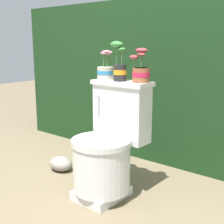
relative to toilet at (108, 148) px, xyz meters
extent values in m
plane|color=#75664C|center=(0.01, -0.07, -0.33)|extent=(12.00, 12.00, 0.00)
cube|color=#193819|center=(0.01, 1.13, 0.37)|extent=(3.41, 0.87, 1.39)
cube|color=silver|center=(0.00, -0.07, -0.29)|extent=(0.27, 0.33, 0.06)
cylinder|color=silver|center=(0.00, -0.07, -0.11)|extent=(0.38, 0.38, 0.31)
cylinder|color=silver|center=(0.00, -0.07, 0.06)|extent=(0.39, 0.39, 0.04)
cube|color=silver|center=(0.00, 0.14, 0.22)|extent=(0.39, 0.16, 0.39)
cube|color=silver|center=(0.00, 0.14, 0.43)|extent=(0.42, 0.18, 0.03)
cylinder|color=silver|center=(-0.14, 0.04, 0.33)|extent=(0.02, 0.05, 0.02)
cylinder|color=beige|center=(-0.15, 0.15, 0.48)|extent=(0.12, 0.12, 0.09)
cylinder|color=#2D84BC|center=(-0.15, 0.15, 0.49)|extent=(0.12, 0.12, 0.03)
cylinder|color=#332319|center=(-0.15, 0.15, 0.52)|extent=(0.11, 0.11, 0.01)
cylinder|color=#4C753D|center=(-0.14, 0.17, 0.57)|extent=(0.01, 0.01, 0.09)
ellipsoid|color=#B26B75|center=(-0.14, 0.17, 0.63)|extent=(0.07, 0.05, 0.03)
cylinder|color=#4C753D|center=(-0.15, 0.16, 0.58)|extent=(0.01, 0.01, 0.10)
ellipsoid|color=#B26B75|center=(-0.15, 0.16, 0.63)|extent=(0.07, 0.05, 0.02)
cylinder|color=#4C753D|center=(-0.16, 0.14, 0.57)|extent=(0.01, 0.01, 0.09)
ellipsoid|color=#B26B75|center=(-0.16, 0.14, 0.62)|extent=(0.05, 0.04, 0.02)
cylinder|color=#262628|center=(0.00, 0.13, 0.50)|extent=(0.09, 0.09, 0.11)
cylinder|color=orange|center=(0.00, 0.13, 0.50)|extent=(0.09, 0.09, 0.03)
cylinder|color=#332319|center=(0.00, 0.13, 0.54)|extent=(0.08, 0.08, 0.01)
cylinder|color=#4C753D|center=(0.01, 0.12, 0.60)|extent=(0.01, 0.01, 0.10)
ellipsoid|color=#387F38|center=(0.01, 0.12, 0.65)|extent=(0.06, 0.04, 0.02)
cylinder|color=#4C753D|center=(-0.03, 0.12, 0.61)|extent=(0.01, 0.01, 0.12)
ellipsoid|color=#387F38|center=(-0.03, 0.12, 0.68)|extent=(0.09, 0.07, 0.04)
cylinder|color=#4C753D|center=(-0.02, 0.15, 0.59)|extent=(0.01, 0.01, 0.09)
ellipsoid|color=#387F38|center=(-0.02, 0.15, 0.65)|extent=(0.08, 0.05, 0.03)
cylinder|color=#9E5638|center=(0.15, 0.15, 0.49)|extent=(0.11, 0.11, 0.09)
cylinder|color=#D1234C|center=(0.15, 0.15, 0.49)|extent=(0.11, 0.11, 0.03)
cylinder|color=#332319|center=(0.15, 0.15, 0.53)|extent=(0.10, 0.10, 0.01)
cylinder|color=#4C753D|center=(0.14, 0.17, 0.58)|extent=(0.01, 0.01, 0.10)
ellipsoid|color=#93333D|center=(0.14, 0.17, 0.64)|extent=(0.09, 0.06, 0.03)
cylinder|color=#4C753D|center=(0.11, 0.13, 0.56)|extent=(0.01, 0.01, 0.06)
ellipsoid|color=#93333D|center=(0.11, 0.13, 0.60)|extent=(0.06, 0.05, 0.03)
cylinder|color=#4C753D|center=(0.16, 0.13, 0.58)|extent=(0.01, 0.01, 0.08)
ellipsoid|color=#93333D|center=(0.16, 0.13, 0.62)|extent=(0.06, 0.04, 0.02)
ellipsoid|color=gray|center=(-0.56, 0.06, -0.27)|extent=(0.20, 0.16, 0.11)
camera|label=1|loc=(1.28, -1.52, 0.69)|focal=50.00mm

